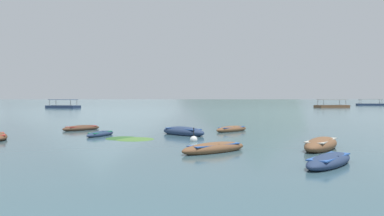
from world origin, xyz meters
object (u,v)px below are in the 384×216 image
object	(u,v)px
ferry_1	(63,106)
rowboat_7	(183,132)
rowboat_5	(232,129)
rowboat_4	(81,128)
rowboat_2	(214,148)
rowboat_6	(329,161)
ferry_2	(370,104)
mooring_buoy	(194,140)
rowboat_8	(321,145)
ferry_0	(332,106)
rowboat_3	(100,134)

from	to	relation	value
ferry_1	rowboat_7	bearing A→B (deg)	-67.32
rowboat_7	rowboat_5	bearing A→B (deg)	37.70
rowboat_7	rowboat_4	bearing A→B (deg)	152.33
rowboat_2	rowboat_6	bearing A→B (deg)	-42.99
rowboat_7	ferry_1	xyz separation A→B (m)	(-32.60, 78.02, 0.21)
rowboat_7	ferry_2	bearing A→B (deg)	58.93
ferry_1	mooring_buoy	distance (m)	88.74
ferry_1	rowboat_8	bearing A→B (deg)	-65.19
ferry_0	ferry_2	size ratio (longest dim) A/B	1.01
rowboat_5	rowboat_8	distance (m)	11.70
rowboat_5	ferry_1	distance (m)	83.41
rowboat_4	mooring_buoy	distance (m)	12.71
rowboat_6	ferry_0	xyz separation A→B (m)	(36.41, 95.43, 0.26)
rowboat_5	ferry_0	size ratio (longest dim) A/B	0.33
rowboat_6	rowboat_8	size ratio (longest dim) A/B	0.86
rowboat_5	mooring_buoy	bearing A→B (deg)	-114.10
rowboat_2	ferry_1	distance (m)	93.64
ferry_2	rowboat_7	bearing A→B (deg)	-121.07
rowboat_3	ferry_0	xyz separation A→B (m)	(48.13, 82.92, 0.30)
rowboat_5	rowboat_6	world-z (taller)	rowboat_6
ferry_2	rowboat_5	bearing A→B (deg)	-120.26
rowboat_2	mooring_buoy	size ratio (longest dim) A/B	3.86
rowboat_3	ferry_0	distance (m)	95.88
mooring_buoy	rowboat_6	bearing A→B (deg)	-59.89
rowboat_3	rowboat_6	distance (m)	17.14
rowboat_5	ferry_1	size ratio (longest dim) A/B	0.34
rowboat_5	rowboat_7	size ratio (longest dim) A/B	0.86
rowboat_3	rowboat_6	bearing A→B (deg)	-46.89
rowboat_2	rowboat_3	world-z (taller)	rowboat_2
rowboat_3	mooring_buoy	bearing A→B (deg)	-28.83
mooring_buoy	rowboat_7	bearing A→B (deg)	98.82
rowboat_2	rowboat_8	xyz separation A→B (m)	(5.71, 0.98, 0.05)
rowboat_3	ferry_2	distance (m)	136.15
rowboat_6	mooring_buoy	world-z (taller)	mooring_buoy
rowboat_6	mooring_buoy	xyz separation A→B (m)	(-5.17, 8.91, -0.08)
ferry_0	rowboat_3	bearing A→B (deg)	-120.13
ferry_1	rowboat_3	bearing A→B (deg)	-71.25
rowboat_2	rowboat_7	world-z (taller)	rowboat_7
rowboat_3	ferry_2	bearing A→B (deg)	56.95
ferry_2	rowboat_6	bearing A→B (deg)	-116.28
ferry_2	rowboat_2	bearing A→B (deg)	-118.58
rowboat_5	rowboat_7	world-z (taller)	rowboat_7
ferry_0	rowboat_2	bearing A→B (deg)	-113.99
rowboat_3	ferry_2	world-z (taller)	ferry_2
rowboat_4	rowboat_5	bearing A→B (deg)	-6.70
rowboat_3	rowboat_8	size ratio (longest dim) A/B	0.73
rowboat_8	rowboat_4	bearing A→B (deg)	141.29
rowboat_4	rowboat_8	bearing A→B (deg)	-38.71
rowboat_3	rowboat_6	world-z (taller)	rowboat_6
rowboat_6	mooring_buoy	bearing A→B (deg)	120.11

